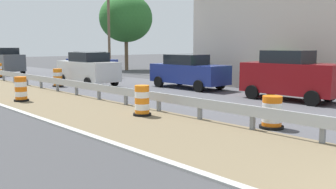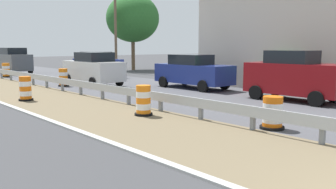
{
  "view_description": "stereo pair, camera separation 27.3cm",
  "coord_description": "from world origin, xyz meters",
  "views": [
    {
      "loc": [
        -6.19,
        -0.31,
        2.41
      ],
      "look_at": [
        1.02,
        7.34,
        0.98
      ],
      "focal_mm": 38.33,
      "sensor_mm": 36.0,
      "label": 1
    },
    {
      "loc": [
        -5.99,
        -0.5,
        2.41
      ],
      "look_at": [
        1.02,
        7.34,
        0.98
      ],
      "focal_mm": 38.33,
      "sensor_mm": 36.0,
      "label": 2
    }
  ],
  "objects": [
    {
      "name": "car_trailing_near_lane",
      "position": [
        8.68,
        13.77,
        0.97
      ],
      "size": [
        2.01,
        4.76,
        1.92
      ],
      "rotation": [
        0.0,
        0.0,
        -1.57
      ],
      "color": "navy",
      "rests_on": "ground"
    },
    {
      "name": "traffic_barrel_close",
      "position": [
        1.6,
        9.27,
        0.48
      ],
      "size": [
        0.63,
        0.63,
        1.06
      ],
      "color": "orange",
      "rests_on": "ground"
    },
    {
      "name": "car_distant_b",
      "position": [
        5.35,
        19.11,
        1.02
      ],
      "size": [
        2.04,
        4.69,
        2.03
      ],
      "rotation": [
        0.0,
        0.0,
        1.56
      ],
      "color": "silver",
      "rests_on": "ground"
    },
    {
      "name": "car_mid_far_lane",
      "position": [
        8.64,
        7.51,
        1.1
      ],
      "size": [
        2.06,
        4.25,
        2.22
      ],
      "rotation": [
        0.0,
        0.0,
        -1.54
      ],
      "color": "maroon",
      "rests_on": "ground"
    },
    {
      "name": "traffic_barrel_nearest",
      "position": [
        3.13,
        5.12,
        0.43
      ],
      "size": [
        0.71,
        0.71,
        0.96
      ],
      "color": "orange",
      "rests_on": "ground"
    },
    {
      "name": "bush_roadside",
      "position": [
        11.5,
        9.23,
        1.1
      ],
      "size": [
        2.58,
        2.58,
        2.19
      ],
      "primitive_type": "ellipsoid",
      "color": "#337533",
      "rests_on": "ground"
    },
    {
      "name": "car_distant_a",
      "position": [
        8.66,
        24.2,
        0.98
      ],
      "size": [
        2.14,
        4.57,
        1.96
      ],
      "rotation": [
        0.0,
        0.0,
        -1.54
      ],
      "color": "navy",
      "rests_on": "ground"
    },
    {
      "name": "traffic_barrel_farthest",
      "position": [
        3.22,
        28.77,
        0.49
      ],
      "size": [
        0.71,
        0.71,
        1.09
      ],
      "color": "orange",
      "rests_on": "ground"
    },
    {
      "name": "utility_pole_mid",
      "position": [
        12.7,
        27.62,
        4.53
      ],
      "size": [
        0.24,
        1.8,
        8.75
      ],
      "color": "brown",
      "rests_on": "ground"
    },
    {
      "name": "traffic_barrel_mid",
      "position": [
        -0.19,
        15.46,
        0.49
      ],
      "size": [
        0.63,
        0.63,
        1.08
      ],
      "color": "orange",
      "rests_on": "ground"
    },
    {
      "name": "tree_roadside",
      "position": [
        15.59,
        28.89,
        5.14
      ],
      "size": [
        5.26,
        5.26,
        7.52
      ],
      "color": "brown",
      "rests_on": "ground"
    },
    {
      "name": "car_lead_near_lane",
      "position": [
        4.86,
        31.99,
        1.13
      ],
      "size": [
        2.02,
        4.73,
        2.26
      ],
      "rotation": [
        0.0,
        0.0,
        1.57
      ],
      "color": "#4C5156",
      "rests_on": "ground"
    },
    {
      "name": "traffic_barrel_far",
      "position": [
        3.63,
        19.7,
        0.48
      ],
      "size": [
        0.64,
        0.64,
        1.07
      ],
      "color": "orange",
      "rests_on": "ground"
    }
  ]
}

